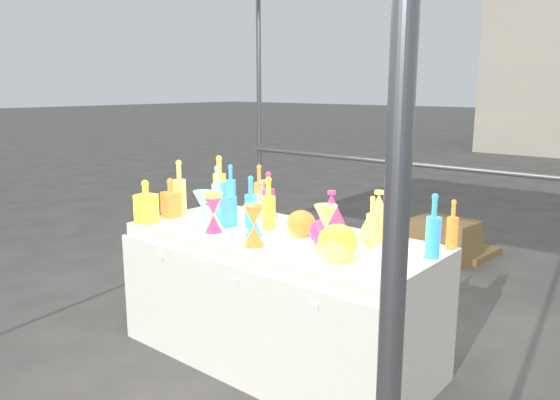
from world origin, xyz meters
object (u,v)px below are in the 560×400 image
Objects in this scene: bottle_0 at (219,180)px; decanter_0 at (146,201)px; cardboard_box_closed at (445,240)px; display_table at (279,297)px; lampshade_0 at (262,199)px; hourglass_0 at (254,226)px; globe_0 at (338,244)px.

bottle_0 reaches higher than decanter_0.
cardboard_box_closed is at bearing 67.41° from bottle_0.
lampshade_0 is (-0.35, 0.26, 0.50)m from display_table.
hourglass_0 is (0.04, -2.64, 0.67)m from cardboard_box_closed.
decanter_0 is 0.72m from lampshade_0.
hourglass_0 reaches higher than globe_0.
decanter_0 is 0.85m from hourglass_0.
lampshade_0 is at bearing 39.43° from decanter_0.
cardboard_box_closed is 2.89m from decanter_0.
decanter_0 is at bearing -173.83° from globe_0.
lampshade_0 reaches higher than hourglass_0.
globe_0 is at bearing -71.39° from cardboard_box_closed.
hourglass_0 is at bearing -81.33° from display_table.
lampshade_0 reaches higher than globe_0.
globe_0 is at bearing -17.62° from display_table.
lampshade_0 is (-0.39, 0.51, 0.01)m from hourglass_0.
display_table is at bearing -58.80° from lampshade_0.
decanter_0 reaches higher than globe_0.
decanter_0 is at bearing -176.60° from hourglass_0.
display_table is 3.46× the size of cardboard_box_closed.
bottle_0 reaches higher than lampshade_0.
display_table is at bearing -82.57° from cardboard_box_closed.
bottle_0 reaches higher than hourglass_0.
decanter_0 reaches higher than lampshade_0.
bottle_0 is 1.31× the size of decanter_0.
cardboard_box_closed is 2.19× the size of lampshade_0.
globe_0 is 0.95m from lampshade_0.
display_table is 9.53× the size of globe_0.
bottle_0 is at bearing 145.55° from lampshade_0.
decanter_0 is at bearing -86.71° from bottle_0.
bottle_0 is at bearing 82.28° from decanter_0.
hourglass_0 is (0.04, -0.25, 0.49)m from display_table.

